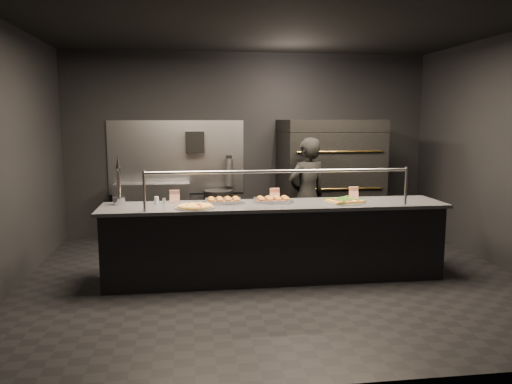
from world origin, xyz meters
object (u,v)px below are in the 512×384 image
Objects in this scene: fire_extinguisher at (229,172)px; slider_tray_b at (273,200)px; pizza_oven at (328,179)px; round_pizza at (195,206)px; trash_bin at (219,214)px; towel_dispenser at (195,142)px; service_counter at (275,241)px; beer_tap at (119,191)px; square_pizza at (344,201)px; slider_tray_a at (224,201)px; worker at (307,197)px; prep_shelf at (153,211)px.

slider_tray_b is at bearing -81.27° from fire_extinguisher.
pizza_oven reaches higher than round_pizza.
trash_bin is at bearing 171.54° from pizza_oven.
towel_dispenser reaches higher than slider_tray_b.
service_counter is 7.82× the size of slider_tray_b.
beer_tap is at bearing -150.68° from pizza_oven.
towel_dispenser is 0.74m from fire_extinguisher.
fire_extinguisher is (0.55, 0.01, -0.49)m from towel_dispenser.
square_pizza is (0.85, -0.02, 0.47)m from service_counter.
towel_dispenser is 0.72× the size of slider_tray_a.
pizza_oven is at bearing 79.65° from square_pizza.
pizza_oven is at bearing -8.46° from trash_bin.
beer_tap is at bearing 173.84° from service_counter.
slider_tray_a is (-0.60, 0.15, 0.48)m from service_counter.
pizza_oven is 2.23m from towel_dispenser.
slider_tray_a is at bearing -82.38° from towel_dispenser.
worker is at bearing 36.72° from round_pizza.
slider_tray_b is at bearing -2.70° from slider_tray_a.
service_counter is 0.97m from square_pizza.
prep_shelf is at bearing 136.35° from square_pizza.
service_counter is 2.78m from towel_dispenser.
trash_bin is (-1.39, 2.18, -0.55)m from square_pizza.
worker is (1.54, -1.35, -0.72)m from towel_dispenser.
square_pizza is 0.62× the size of trash_bin.
service_counter reaches higher than trash_bin.
towel_dispenser is at bearing 147.08° from trash_bin.
slider_tray_b is at bearing -68.36° from towel_dispenser.
worker reaches higher than service_counter.
beer_tap is at bearing 177.64° from slider_tray_b.
service_counter is 0.50m from slider_tray_b.
slider_tray_b is at bearing 170.74° from square_pizza.
beer_tap is 1.18× the size of slider_tray_a.
pizza_oven reaches higher than square_pizza.
worker is at bearing 35.55° from slider_tray_a.
service_counter is 1.07m from round_pizza.
beer_tap is 1.84m from slider_tray_b.
trash_bin is at bearing -128.75° from fire_extinguisher.
slider_tray_b reaches higher than prep_shelf.
prep_shelf is 1.53× the size of trash_bin.
beer_tap is at bearing 175.43° from square_pizza.
trash_bin is (0.36, -0.23, -1.16)m from towel_dispenser.
fire_extinguisher is at bearing 76.76° from round_pizza.
slider_tray_b is 1.13m from worker.
trash_bin is (0.06, 2.01, -0.55)m from slider_tray_a.
beer_tap is at bearing -123.93° from fire_extinguisher.
towel_dispenser is 3.04m from square_pizza.
service_counter reaches higher than round_pizza.
pizza_oven is 1.15× the size of worker.
service_counter is at bearing -122.27° from pizza_oven.
pizza_oven reaches higher than fire_extinguisher.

